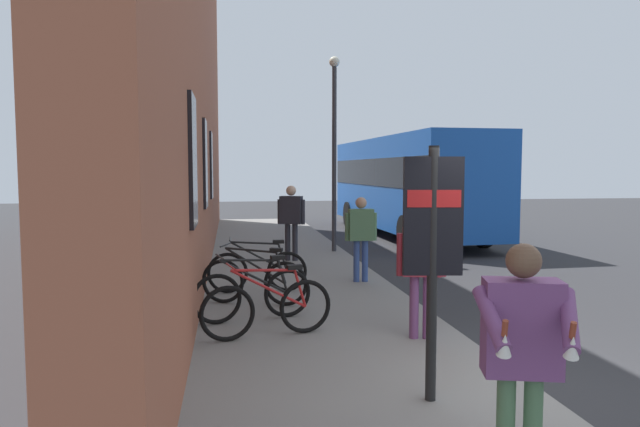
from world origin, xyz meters
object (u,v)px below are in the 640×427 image
bicycle_end_of_row (258,271)px  pedestrian_crossing_street (361,230)px  tourist_with_hotdogs (522,343)px  bicycle_mid_rack (268,308)px  pedestrian_near_bus (291,215)px  city_bus (406,180)px  pedestrian_by_facade (421,260)px  bicycle_far_end (253,294)px  bicycle_leaning_wall (254,281)px  transit_info_sign (433,232)px  street_lamp (334,137)px

bicycle_end_of_row → pedestrian_crossing_street: pedestrian_crossing_street is taller
tourist_with_hotdogs → bicycle_end_of_row: bearing=11.8°
bicycle_end_of_row → bicycle_mid_rack: bearing=179.9°
bicycle_mid_rack → pedestrian_crossing_street: pedestrian_crossing_street is taller
pedestrian_near_bus → tourist_with_hotdogs: 10.11m
pedestrian_crossing_street → pedestrian_near_bus: bearing=21.0°
city_bus → pedestrian_by_facade: bearing=163.3°
bicycle_mid_rack → bicycle_far_end: 0.86m
bicycle_leaning_wall → bicycle_end_of_row: same height
bicycle_far_end → bicycle_end_of_row: 1.91m
bicycle_far_end → city_bus: city_bus is taller
pedestrian_near_bus → tourist_with_hotdogs: bearing=-177.6°
tourist_with_hotdogs → bicycle_far_end: bearing=18.0°
bicycle_far_end → transit_info_sign: transit_info_sign is taller
bicycle_mid_rack → city_bus: 13.04m
bicycle_mid_rack → bicycle_far_end: size_ratio=1.00×
bicycle_far_end → street_lamp: 7.62m
transit_info_sign → tourist_with_hotdogs: (-1.65, -0.01, -0.54)m
transit_info_sign → pedestrian_by_facade: (1.91, -0.56, -0.58)m
transit_info_sign → street_lamp: street_lamp is taller
bicycle_leaning_wall → tourist_with_hotdogs: tourist_with_hotdogs is taller
bicycle_far_end → tourist_with_hotdogs: (-4.77, -1.55, 0.66)m
pedestrian_crossing_street → tourist_with_hotdogs: size_ratio=0.97×
bicycle_leaning_wall → pedestrian_by_facade: 3.06m
pedestrian_near_bus → bicycle_far_end: bearing=168.1°
city_bus → pedestrian_near_bus: city_bus is taller
transit_info_sign → street_lamp: 9.99m
bicycle_leaning_wall → bicycle_far_end: bearing=176.8°
bicycle_far_end → tourist_with_hotdogs: tourist_with_hotdogs is taller
pedestrian_near_bus → street_lamp: bearing=-43.0°
bicycle_mid_rack → pedestrian_near_bus: (6.18, -0.97, 0.71)m
bicycle_mid_rack → tourist_with_hotdogs: 4.22m
pedestrian_near_bus → tourist_with_hotdogs: size_ratio=1.05×
bicycle_far_end → pedestrian_by_facade: size_ratio=1.04×
transit_info_sign → pedestrian_by_facade: size_ratio=1.43×
bicycle_leaning_wall → tourist_with_hotdogs: size_ratio=0.99×
pedestrian_by_facade → pedestrian_near_bus: pedestrian_near_bus is taller
pedestrian_by_facade → pedestrian_crossing_street: size_ratio=1.02×
bicycle_far_end → pedestrian_by_facade: bearing=-120.0°
bicycle_mid_rack → street_lamp: street_lamp is taller
pedestrian_by_facade → tourist_with_hotdogs: bearing=171.2°
bicycle_leaning_wall → street_lamp: 6.75m
bicycle_mid_rack → tourist_with_hotdogs: (-3.92, -1.40, 0.66)m
bicycle_leaning_wall → pedestrian_near_bus: 4.53m
city_bus → pedestrian_crossing_street: size_ratio=6.43×
transit_info_sign → city_bus: (13.98, -4.18, 0.20)m
bicycle_end_of_row → tourist_with_hotdogs: bearing=-168.2°
pedestrian_crossing_street → tourist_with_hotdogs: tourist_with_hotdogs is taller
city_bus → tourist_with_hotdogs: (-15.63, 4.17, -0.74)m
bicycle_leaning_wall → street_lamp: size_ratio=0.33×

